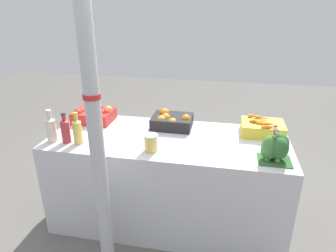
% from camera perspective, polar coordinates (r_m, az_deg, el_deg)
% --- Properties ---
extents(ground_plane, '(10.00, 10.00, 0.00)m').
position_cam_1_polar(ground_plane, '(2.82, 0.00, -16.91)').
color(ground_plane, '#605E59').
extents(market_table, '(1.89, 0.78, 0.79)m').
position_cam_1_polar(market_table, '(2.58, 0.00, -10.17)').
color(market_table, silver).
rests_on(market_table, ground_plane).
extents(support_pole, '(0.10, 0.10, 2.36)m').
position_cam_1_polar(support_pole, '(1.80, -13.97, 2.01)').
color(support_pole, '#B7BABF').
rests_on(support_pole, ground_plane).
extents(apple_crate, '(0.34, 0.27, 0.14)m').
position_cam_1_polar(apple_crate, '(2.77, -13.86, 2.11)').
color(apple_crate, red).
rests_on(apple_crate, market_table).
extents(orange_crate, '(0.34, 0.27, 0.14)m').
position_cam_1_polar(orange_crate, '(2.57, 0.66, 1.05)').
color(orange_crate, black).
rests_on(orange_crate, market_table).
extents(carrot_crate, '(0.34, 0.27, 0.13)m').
position_cam_1_polar(carrot_crate, '(2.55, 17.56, -0.33)').
color(carrot_crate, gold).
rests_on(carrot_crate, market_table).
extents(broccoli_pile, '(0.22, 0.19, 0.19)m').
position_cam_1_polar(broccoli_pile, '(2.15, 19.80, -3.92)').
color(broccoli_pile, '#2D602D').
rests_on(broccoli_pile, market_table).
extents(juice_bottle_cloudy, '(0.08, 0.08, 0.26)m').
position_cam_1_polar(juice_bottle_cloudy, '(2.46, -21.37, -0.41)').
color(juice_bottle_cloudy, beige).
rests_on(juice_bottle_cloudy, market_table).
extents(juice_bottle_ruby, '(0.07, 0.07, 0.24)m').
position_cam_1_polar(juice_bottle_ruby, '(2.40, -18.95, -0.75)').
color(juice_bottle_ruby, '#B2333D').
rests_on(juice_bottle_ruby, market_table).
extents(juice_bottle_golden, '(0.07, 0.07, 0.25)m').
position_cam_1_polar(juice_bottle_golden, '(2.36, -16.88, -0.85)').
color(juice_bottle_golden, gold).
rests_on(juice_bottle_golden, market_table).
extents(pickle_jar, '(0.10, 0.10, 0.13)m').
position_cam_1_polar(pickle_jar, '(2.16, -3.29, -3.19)').
color(pickle_jar, '#DBBC56').
rests_on(pickle_jar, market_table).
extents(sparrow_bird, '(0.04, 0.14, 0.05)m').
position_cam_1_polar(sparrow_bird, '(2.10, 19.85, -0.76)').
color(sparrow_bird, '#4C3D2D').
rests_on(sparrow_bird, broccoli_pile).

